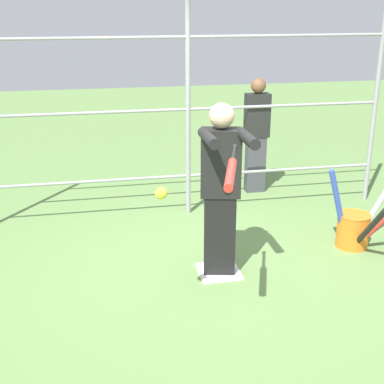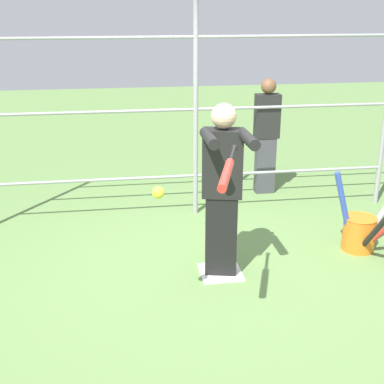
# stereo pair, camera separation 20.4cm
# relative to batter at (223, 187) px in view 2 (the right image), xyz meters

# --- Properties ---
(ground_plane) EXTENTS (24.00, 24.00, 0.00)m
(ground_plane) POSITION_rel_batter_xyz_m (0.00, -0.02, -0.90)
(ground_plane) COLOR #608447
(home_plate) EXTENTS (0.40, 0.40, 0.02)m
(home_plate) POSITION_rel_batter_xyz_m (0.00, -0.02, -0.89)
(home_plate) COLOR white
(home_plate) RESTS_ON ground
(fence_backstop) EXTENTS (4.87, 0.06, 2.62)m
(fence_backstop) POSITION_rel_batter_xyz_m (0.00, -1.62, 0.41)
(fence_backstop) COLOR #939399
(fence_backstop) RESTS_ON ground
(batter) EXTENTS (0.42, 0.63, 1.67)m
(batter) POSITION_rel_batter_xyz_m (0.00, 0.00, 0.00)
(batter) COLOR black
(batter) RESTS_ON ground
(baseball_bat_swinging) EXTENTS (0.32, 0.84, 0.12)m
(baseball_bat_swinging) POSITION_rel_batter_xyz_m (0.16, 0.92, 0.44)
(baseball_bat_swinging) COLOR black
(softball_in_flight) EXTENTS (0.10, 0.10, 0.10)m
(softball_in_flight) POSITION_rel_batter_xyz_m (0.65, 0.70, 0.23)
(softball_in_flight) COLOR yellow
(bat_bucket) EXTENTS (0.98, 0.93, 0.89)m
(bat_bucket) POSITION_rel_batter_xyz_m (-1.58, -0.30, -0.67)
(bat_bucket) COLOR orange
(bat_bucket) RESTS_ON ground
(bystander_behind_fence) EXTENTS (0.32, 0.20, 1.56)m
(bystander_behind_fence) POSITION_rel_batter_xyz_m (-1.06, -2.25, -0.09)
(bystander_behind_fence) COLOR #3F3F47
(bystander_behind_fence) RESTS_ON ground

